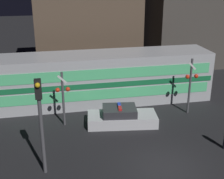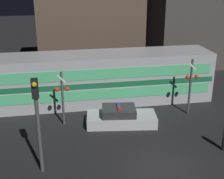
{
  "view_description": "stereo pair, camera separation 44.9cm",
  "coord_description": "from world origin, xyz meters",
  "px_view_note": "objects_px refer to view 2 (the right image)",
  "views": [
    {
      "loc": [
        -5.17,
        -12.3,
        9.11
      ],
      "look_at": [
        -1.23,
        6.99,
        1.64
      ],
      "focal_mm": 50.0,
      "sensor_mm": 36.0,
      "label": 1
    },
    {
      "loc": [
        -4.73,
        -12.38,
        9.11
      ],
      "look_at": [
        -1.23,
        6.99,
        1.64
      ],
      "focal_mm": 50.0,
      "sensor_mm": 36.0,
      "label": 2
    }
  ],
  "objects_px": {
    "police_car": "(121,117)",
    "crossing_signal_near": "(191,83)",
    "train": "(104,78)",
    "traffic_light_corner": "(37,116)"
  },
  "relations": [
    {
      "from": "police_car",
      "to": "crossing_signal_near",
      "type": "bearing_deg",
      "value": 15.87
    },
    {
      "from": "train",
      "to": "police_car",
      "type": "distance_m",
      "value": 4.2
    },
    {
      "from": "police_car",
      "to": "traffic_light_corner",
      "type": "relative_size",
      "value": 0.95
    },
    {
      "from": "train",
      "to": "crossing_signal_near",
      "type": "xyz_separation_m",
      "value": [
        5.3,
        -3.25,
        0.38
      ]
    },
    {
      "from": "traffic_light_corner",
      "to": "train",
      "type": "bearing_deg",
      "value": 62.18
    },
    {
      "from": "police_car",
      "to": "traffic_light_corner",
      "type": "distance_m",
      "value": 6.84
    },
    {
      "from": "train",
      "to": "traffic_light_corner",
      "type": "xyz_separation_m",
      "value": [
        -4.31,
        -8.17,
        1.15
      ]
    },
    {
      "from": "train",
      "to": "traffic_light_corner",
      "type": "height_order",
      "value": "traffic_light_corner"
    },
    {
      "from": "police_car",
      "to": "crossing_signal_near",
      "type": "xyz_separation_m",
      "value": [
        4.84,
        0.7,
        1.73
      ]
    },
    {
      "from": "police_car",
      "to": "crossing_signal_near",
      "type": "height_order",
      "value": "crossing_signal_near"
    }
  ]
}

